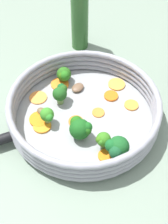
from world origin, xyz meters
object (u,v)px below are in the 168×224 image
Objects in this scene: carrot_slice_0 at (76,121)px; carrot_slice_4 at (106,156)px; carrot_slice_6 at (38,98)px; broccoli_floret_4 at (60,93)px; skillet at (84,118)px; carrot_slice_8 at (131,105)px; carrot_slice_7 at (111,96)px; broccoli_floret_2 at (80,128)px; broccoli_floret_5 at (103,140)px; broccoli_floret_0 at (117,147)px; carrot_slice_1 at (39,119)px; broccoli_floret_3 at (47,116)px; carrot_slice_3 at (42,126)px; carrot_slice_9 at (117,84)px; carrot_slice_2 at (98,113)px; broccoli_floret_1 at (64,75)px; mushroom_piece_1 at (42,111)px; oil_bottle at (80,14)px; carrot_slice_5 at (60,84)px; mushroom_piece_0 at (78,88)px.

carrot_slice_0 is 1.04× the size of carrot_slice_4.
broccoli_floret_4 is (0.05, 0.03, 0.03)m from carrot_slice_6.
carrot_slice_8 reaches higher than skillet.
carrot_slice_7 reaches higher than skillet.
broccoli_floret_2 reaches higher than broccoli_floret_5.
broccoli_floret_0 is at bearing -4.69° from broccoli_floret_4.
carrot_slice_1 is 1.04× the size of carrot_slice_6.
carrot_slice_4 is 0.73× the size of broccoli_floret_3.
carrot_slice_7 is (0.06, 0.18, 0.00)m from carrot_slice_1.
carrot_slice_3 is 0.19m from broccoli_floret_0.
carrot_slice_3 is 0.77× the size of broccoli_floret_0.
carrot_slice_1 and carrot_slice_7 have the same top height.
carrot_slice_8 is 0.75× the size of broccoli_floret_3.
carrot_slice_3 is 0.97× the size of carrot_slice_9.
carrot_slice_4 reaches higher than carrot_slice_2.
carrot_slice_9 is (-0.02, 0.13, 0.01)m from skillet.
broccoli_floret_0 reaches higher than broccoli_floret_1.
carrot_slice_3 is 0.03m from broccoli_floret_3.
carrot_slice_2 is 0.85× the size of carrot_slice_7.
broccoli_floret_2 is 0.12m from broccoli_floret_4.
broccoli_floret_4 reaches higher than skillet.
carrot_slice_7 is (0.12, 0.14, 0.00)m from carrot_slice_6.
broccoli_floret_1 is at bearing 112.84° from mushroom_piece_1.
carrot_slice_4 is at bearing -131.61° from broccoli_floret_0.
oil_bottle is (-0.09, 0.23, 0.09)m from carrot_slice_6.
carrot_slice_4 is (0.11, -0.04, 0.01)m from skillet.
broccoli_floret_0 is at bearing 11.48° from mushroom_piece_1.
oil_bottle is (-0.15, 0.27, 0.09)m from carrot_slice_1.
skillet is 0.04m from carrot_slice_2.
broccoli_floret_5 reaches higher than broccoli_floret_1.
broccoli_floret_5 is at bearing -3.46° from carrot_slice_0.
broccoli_floret_0 is (0.11, -0.06, 0.03)m from carrot_slice_2.
carrot_slice_7 is at bearing 130.18° from carrot_slice_4.
carrot_slice_5 is 0.07m from carrot_slice_6.
broccoli_floret_2 is at bearing 20.66° from broccoli_floret_3.
broccoli_floret_2 reaches higher than carrot_slice_4.
carrot_slice_2 is at bearing -70.86° from carrot_slice_9.
carrot_slice_4 is at bearing -20.54° from skillet.
broccoli_floret_5 is 0.18× the size of oil_bottle.
carrot_slice_3 is at bearing -162.48° from carrot_slice_4.
oil_bottle is at bearing 121.04° from carrot_slice_5.
mushroom_piece_0 is (-0.21, 0.08, -0.03)m from broccoli_floret_0.
carrot_slice_2 is 0.11m from carrot_slice_9.
carrot_slice_5 is 1.07× the size of carrot_slice_9.
broccoli_floret_4 is 1.35× the size of mushroom_piece_0.
carrot_slice_6 is at bearing 153.22° from mushroom_piece_1.
carrot_slice_0 is 0.12m from carrot_slice_6.
carrot_slice_5 is (-0.08, 0.12, -0.00)m from carrot_slice_3.
broccoli_floret_4 reaches higher than carrot_slice_5.
broccoli_floret_1 is 0.93× the size of broccoli_floret_5.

